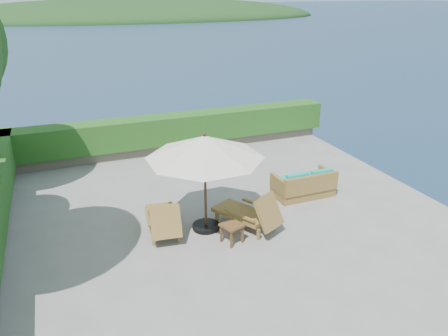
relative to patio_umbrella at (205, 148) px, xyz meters
name	(u,v)px	position (x,y,z in m)	size (l,w,h in m)	color
ground	(225,219)	(0.60, 0.26, -2.15)	(12.00, 12.00, 0.00)	gray
foundation	(225,269)	(0.60, 0.26, -3.70)	(12.00, 12.00, 3.00)	#4C463C
ocean	(225,311)	(0.60, 0.26, -5.15)	(600.00, 600.00, 0.00)	#14263F
offshore_island	(137,18)	(25.60, 140.26, -5.15)	(126.00, 57.60, 12.60)	black
planter_wall_far	(169,146)	(0.60, 5.86, -1.97)	(12.00, 0.60, 0.36)	#6C6556
hedge_far	(168,129)	(0.60, 5.86, -1.30)	(12.40, 0.90, 1.00)	#214A15
patio_umbrella	(205,148)	(0.00, 0.00, 0.00)	(3.66, 3.66, 2.54)	black
lounge_left	(163,219)	(-1.05, 0.15, -1.73)	(0.90, 1.79, 0.99)	olive
lounge_right	(250,213)	(1.03, -0.39, -1.72)	(1.47, 1.91, 1.03)	olive
side_table	(232,228)	(0.35, -0.84, -1.75)	(0.58, 0.58, 0.49)	brown
wicker_loveseat	(304,186)	(3.25, 0.71, -1.82)	(1.75, 0.91, 0.85)	olive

